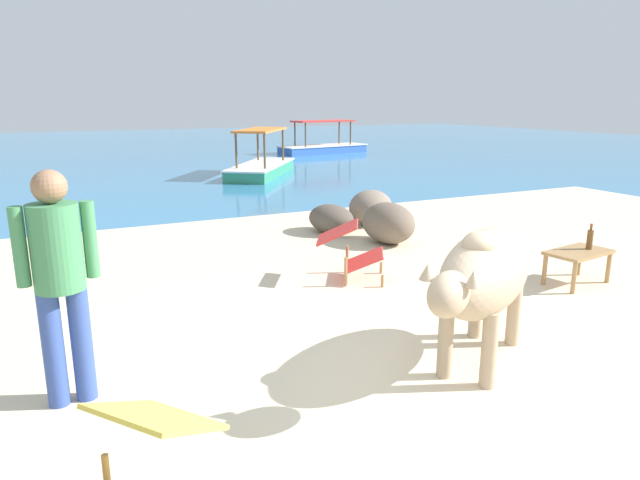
{
  "coord_description": "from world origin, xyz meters",
  "views": [
    {
      "loc": [
        -2.56,
        -2.56,
        2.08
      ],
      "look_at": [
        0.13,
        3.0,
        0.55
      ],
      "focal_mm": 31.68,
      "sensor_mm": 36.0,
      "label": 1
    }
  ],
  "objects_px": {
    "bottle": "(590,239)",
    "boat_blue": "(323,146)",
    "deck_chair_near": "(351,247)",
    "low_bench_table": "(578,256)",
    "boat_green": "(261,165)",
    "deck_chair_far": "(135,469)",
    "person_standing": "(59,271)",
    "cow": "(484,274)"
  },
  "relations": [
    {
      "from": "deck_chair_near",
      "to": "boat_green",
      "type": "relative_size",
      "value": 0.25
    },
    {
      "from": "deck_chair_near",
      "to": "boat_green",
      "type": "bearing_deg",
      "value": 106.22
    },
    {
      "from": "cow",
      "to": "low_bench_table",
      "type": "distance_m",
      "value": 2.62
    },
    {
      "from": "bottle",
      "to": "person_standing",
      "type": "xyz_separation_m",
      "value": [
        -5.48,
        -0.31,
        0.44
      ]
    },
    {
      "from": "low_bench_table",
      "to": "deck_chair_far",
      "type": "xyz_separation_m",
      "value": [
        -5.09,
        -1.83,
        0.06
      ]
    },
    {
      "from": "low_bench_table",
      "to": "boat_blue",
      "type": "xyz_separation_m",
      "value": [
        4.74,
        16.22,
        -0.08
      ]
    },
    {
      "from": "cow",
      "to": "deck_chair_far",
      "type": "relative_size",
      "value": 2.0
    },
    {
      "from": "boat_green",
      "to": "person_standing",
      "type": "bearing_deg",
      "value": 8.78
    },
    {
      "from": "person_standing",
      "to": "boat_green",
      "type": "distance_m",
      "value": 12.43
    },
    {
      "from": "low_bench_table",
      "to": "deck_chair_near",
      "type": "xyz_separation_m",
      "value": [
        -2.24,
        1.27,
        0.06
      ]
    },
    {
      "from": "low_bench_table",
      "to": "boat_blue",
      "type": "bearing_deg",
      "value": 65.31
    },
    {
      "from": "deck_chair_near",
      "to": "boat_blue",
      "type": "relative_size",
      "value": 0.24
    },
    {
      "from": "deck_chair_near",
      "to": "person_standing",
      "type": "distance_m",
      "value": 3.5
    },
    {
      "from": "deck_chair_far",
      "to": "deck_chair_near",
      "type": "bearing_deg",
      "value": -168.91
    },
    {
      "from": "cow",
      "to": "person_standing",
      "type": "height_order",
      "value": "person_standing"
    },
    {
      "from": "deck_chair_near",
      "to": "deck_chair_far",
      "type": "distance_m",
      "value": 4.22
    },
    {
      "from": "deck_chair_near",
      "to": "boat_green",
      "type": "xyz_separation_m",
      "value": [
        2.39,
        9.56,
        -0.13
      ]
    },
    {
      "from": "boat_green",
      "to": "deck_chair_far",
      "type": "bearing_deg",
      "value": 12.41
    },
    {
      "from": "boat_blue",
      "to": "low_bench_table",
      "type": "bearing_deg",
      "value": 65.23
    },
    {
      "from": "bottle",
      "to": "deck_chair_far",
      "type": "bearing_deg",
      "value": -160.75
    },
    {
      "from": "deck_chair_far",
      "to": "boat_green",
      "type": "bearing_deg",
      "value": -148.76
    },
    {
      "from": "person_standing",
      "to": "deck_chair_far",
      "type": "bearing_deg",
      "value": 4.57
    },
    {
      "from": "cow",
      "to": "low_bench_table",
      "type": "relative_size",
      "value": 2.28
    },
    {
      "from": "deck_chair_far",
      "to": "boat_green",
      "type": "relative_size",
      "value": 0.25
    },
    {
      "from": "person_standing",
      "to": "boat_blue",
      "type": "height_order",
      "value": "person_standing"
    },
    {
      "from": "cow",
      "to": "person_standing",
      "type": "xyz_separation_m",
      "value": [
        -2.96,
        0.76,
        0.21
      ]
    },
    {
      "from": "bottle",
      "to": "deck_chair_near",
      "type": "xyz_separation_m",
      "value": [
        -2.4,
        1.27,
        -0.13
      ]
    },
    {
      "from": "cow",
      "to": "deck_chair_near",
      "type": "height_order",
      "value": "cow"
    },
    {
      "from": "bottle",
      "to": "deck_chair_near",
      "type": "height_order",
      "value": "bottle"
    },
    {
      "from": "boat_green",
      "to": "deck_chair_near",
      "type": "bearing_deg",
      "value": 20.89
    },
    {
      "from": "cow",
      "to": "bottle",
      "type": "relative_size",
      "value": 6.3
    },
    {
      "from": "person_standing",
      "to": "cow",
      "type": "bearing_deg",
      "value": 72.06
    },
    {
      "from": "bottle",
      "to": "boat_blue",
      "type": "height_order",
      "value": "boat_blue"
    },
    {
      "from": "bottle",
      "to": "deck_chair_far",
      "type": "xyz_separation_m",
      "value": [
        -5.26,
        -1.84,
        -0.13
      ]
    },
    {
      "from": "deck_chair_near",
      "to": "boat_green",
      "type": "distance_m",
      "value": 9.86
    },
    {
      "from": "boat_blue",
      "to": "deck_chair_far",
      "type": "bearing_deg",
      "value": 52.94
    },
    {
      "from": "bottle",
      "to": "boat_green",
      "type": "xyz_separation_m",
      "value": [
        -0.01,
        10.83,
        -0.26
      ]
    },
    {
      "from": "person_standing",
      "to": "boat_green",
      "type": "height_order",
      "value": "person_standing"
    },
    {
      "from": "low_bench_table",
      "to": "deck_chair_far",
      "type": "height_order",
      "value": "deck_chair_far"
    },
    {
      "from": "cow",
      "to": "boat_green",
      "type": "bearing_deg",
      "value": -136.19
    },
    {
      "from": "bottle",
      "to": "deck_chair_near",
      "type": "bearing_deg",
      "value": 152.18
    },
    {
      "from": "low_bench_table",
      "to": "person_standing",
      "type": "distance_m",
      "value": 5.36
    }
  ]
}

